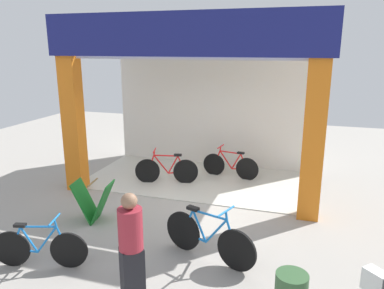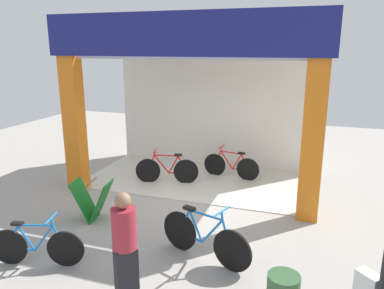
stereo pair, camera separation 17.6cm
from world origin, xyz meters
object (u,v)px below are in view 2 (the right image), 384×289
Objects in this scene: bicycle_inside_0 at (167,170)px; pedestrian_1 at (125,248)px; bicycle_parked_0 at (204,238)px; sandwich_board_sign at (93,201)px; bicycle_inside_1 at (231,166)px; bicycle_parked_1 at (37,246)px.

bicycle_inside_0 is 4.65m from pedestrian_1.
bicycle_parked_0 is 1.59m from pedestrian_1.
bicycle_inside_0 is 1.87× the size of sandwich_board_sign.
bicycle_inside_1 reaches higher than sandwich_board_sign.
bicycle_inside_0 is 0.95× the size of bicycle_parked_0.
bicycle_inside_0 is 3.64m from bicycle_parked_0.
bicycle_parked_1 is at bearing -97.84° from bicycle_inside_0.
bicycle_inside_1 is 0.92× the size of bicycle_parked_0.
bicycle_inside_1 is 0.95× the size of pedestrian_1.
pedestrian_1 reaches higher than bicycle_inside_0.
sandwich_board_sign is 2.79m from pedestrian_1.
bicycle_inside_1 is 1.03× the size of bicycle_parked_1.
bicycle_inside_1 is at bearing 57.76° from sandwich_board_sign.
bicycle_parked_1 is at bearing 168.65° from pedestrian_1.
bicycle_inside_1 is at bearing 67.85° from bicycle_parked_1.
pedestrian_1 is (-0.24, -5.35, 0.49)m from bicycle_inside_1.
sandwich_board_sign is at bearing -122.24° from bicycle_inside_1.
pedestrian_1 reaches higher than sandwich_board_sign.
bicycle_inside_1 is 5.39m from bicycle_parked_1.
sandwich_board_sign is (-0.06, 1.68, 0.08)m from bicycle_parked_1.
pedestrian_1 reaches higher than bicycle_inside_1.
bicycle_inside_0 reaches higher than bicycle_inside_1.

